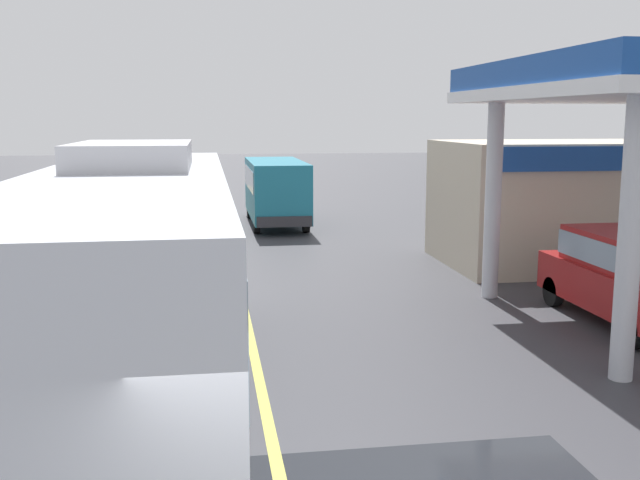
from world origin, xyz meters
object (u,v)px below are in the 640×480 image
car_at_pump (624,272)px  minibus_opposing_lane (276,186)px  coach_bus_main (132,293)px  car_trailing_behind_bus (155,208)px

car_at_pump → minibus_opposing_lane: 15.60m
minibus_opposing_lane → car_at_pump: bearing=-69.2°
coach_bus_main → car_trailing_behind_bus: bearing=92.7°
minibus_opposing_lane → car_trailing_behind_bus: minibus_opposing_lane is taller
coach_bus_main → car_trailing_behind_bus: 15.40m
car_trailing_behind_bus → coach_bus_main: bearing=-87.3°
minibus_opposing_lane → coach_bus_main: bearing=-101.5°
car_at_pump → minibus_opposing_lane: minibus_opposing_lane is taller
coach_bus_main → minibus_opposing_lane: size_ratio=1.80×
car_at_pump → coach_bus_main: bearing=-160.2°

